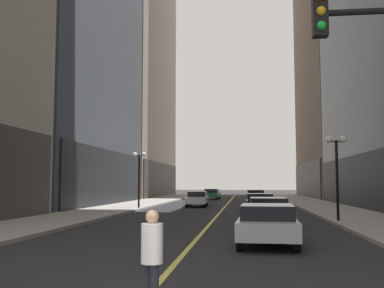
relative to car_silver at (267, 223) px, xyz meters
The scene contains 13 objects.
ground_plane 25.52m from the car_silver, 95.56° to the left, with size 200.00×200.00×0.00m, color #262628.
sidewalk_left 27.57m from the car_silver, 112.90° to the left, with size 4.50×78.00×0.15m, color #9E9991.
sidewalk_right 26.04m from the car_silver, 77.18° to the left, with size 4.50×78.00×0.15m, color #9E9991.
lane_centre_stripe 25.52m from the car_silver, 95.56° to the left, with size 0.16×70.00×0.01m, color #E5D64C.
car_silver is the anchor object (origin of this frame).
car_maroon 7.43m from the car_silver, 87.08° to the left, with size 2.04×4.56×1.32m.
car_black 16.09m from the car_silver, 89.03° to the left, with size 1.90×4.06×1.32m.
car_white 24.27m from the car_silver, 101.54° to the left, with size 1.86×4.48×1.32m.
car_navy 33.73m from the car_silver, 89.42° to the left, with size 2.04×4.62×1.32m.
car_green 41.78m from the car_silver, 96.73° to the left, with size 2.02×4.65×1.32m.
pedestrian_in_white_shirt 8.33m from the car_silver, 104.96° to the right, with size 0.48×0.48×1.60m.
street_lamp_left_far 21.09m from the car_silver, 115.07° to the left, with size 1.06×0.36×4.43m.
street_lamp_right_mid 9.67m from the car_silver, 65.11° to the left, with size 1.06×0.36×4.43m.
Camera 1 is at (1.77, -5.34, 2.01)m, focal length 41.83 mm.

